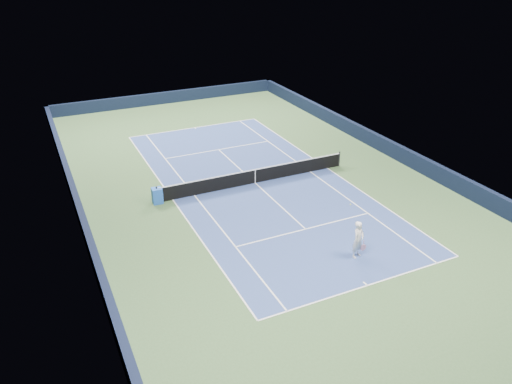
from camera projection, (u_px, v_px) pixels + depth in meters
name	position (u px, v px, depth m)	size (l,w,h in m)	color
ground	(255.00, 183.00, 32.09)	(40.00, 40.00, 0.00)	#36542E
wall_far	(167.00, 97.00, 47.87)	(22.00, 0.35, 1.10)	black
wall_right	(391.00, 149.00, 35.98)	(0.35, 40.00, 1.10)	black
wall_left	(79.00, 210.00, 27.70)	(0.35, 40.00, 1.10)	black
court_surface	(255.00, 183.00, 32.09)	(10.97, 23.77, 0.01)	navy
baseline_far	(195.00, 128.00, 41.69)	(10.97, 0.08, 0.00)	white
baseline_near	(367.00, 285.00, 22.48)	(10.97, 0.08, 0.00)	white
sideline_doubles_right	(327.00, 168.00, 34.18)	(0.08, 23.77, 0.00)	white
sideline_doubles_left	(173.00, 200.00, 29.99)	(0.08, 23.77, 0.00)	white
sideline_singles_right	(310.00, 172.00, 33.66)	(0.08, 23.77, 0.00)	white
sideline_singles_left	(194.00, 195.00, 30.51)	(0.08, 23.77, 0.00)	white
service_line_far	(219.00, 150.00, 37.26)	(8.23, 0.08, 0.00)	white
service_line_near	(306.00, 229.00, 26.91)	(8.23, 0.08, 0.00)	white
center_service_line	(255.00, 183.00, 32.08)	(0.08, 12.80, 0.00)	white
center_mark_far	(195.00, 128.00, 41.57)	(0.08, 0.30, 0.00)	white
center_mark_near	(365.00, 284.00, 22.60)	(0.08, 0.30, 0.00)	white
tennis_net	(255.00, 176.00, 31.86)	(12.90, 0.10, 1.07)	black
sponsor_cube	(157.00, 196.00, 29.42)	(0.61, 0.56, 0.96)	blue
tennis_player	(358.00, 240.00, 24.15)	(0.91, 1.38, 2.42)	white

